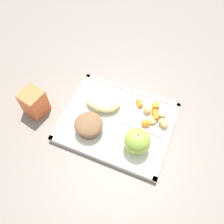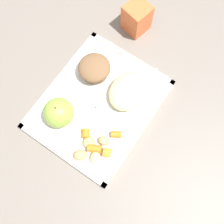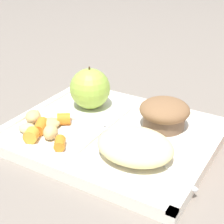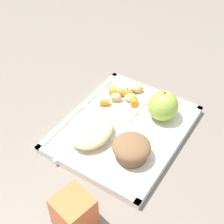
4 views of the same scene
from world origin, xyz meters
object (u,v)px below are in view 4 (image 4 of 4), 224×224
milk_carton (74,214)px  lunch_tray (124,129)px  green_apple (163,105)px  plastic_fork (88,147)px  bran_muffin (131,149)px

milk_carton → lunch_tray: bearing=-156.4°
lunch_tray → green_apple: green_apple is taller
lunch_tray → milk_carton: milk_carton is taller
plastic_fork → lunch_tray: bearing=160.3°
plastic_fork → milk_carton: 0.20m
green_apple → milk_carton: size_ratio=0.92×
plastic_fork → milk_carton: size_ratio=1.47×
bran_muffin → milk_carton: milk_carton is taller
bran_muffin → plastic_fork: size_ratio=0.66×
lunch_tray → plastic_fork: 0.12m
green_apple → milk_carton: bearing=-1.3°
green_apple → plastic_fork: size_ratio=0.63×
plastic_fork → bran_muffin: bearing=108.5°
bran_muffin → plastic_fork: bearing=-71.5°
green_apple → milk_carton: green_apple is taller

